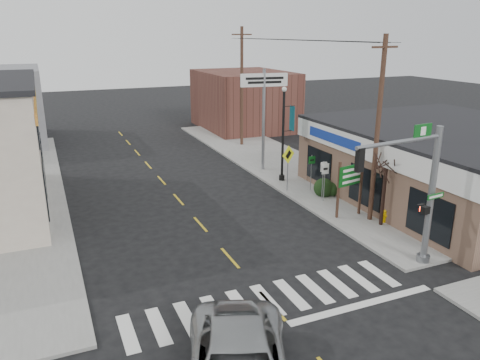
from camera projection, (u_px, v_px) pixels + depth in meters
name	position (u px, v px, depth m)	size (l,w,h in m)	color
ground	(272.00, 306.00, 16.56)	(140.00, 140.00, 0.00)	black
sidewalk_right	(304.00, 176.00, 31.31)	(6.00, 38.00, 0.13)	gray
sidewalk_left	(7.00, 215.00, 24.57)	(6.00, 38.00, 0.13)	gray
center_line	(200.00, 224.00, 23.57)	(0.12, 56.00, 0.01)	gold
crosswalk	(267.00, 300.00, 16.91)	(11.00, 2.20, 0.01)	silver
thrift_store	(452.00, 165.00, 26.65)	(12.00, 14.00, 4.00)	brown
bldg_distant_right	(244.00, 100.00, 46.51)	(8.00, 10.00, 5.60)	brown
traffic_signal_pole	(419.00, 183.00, 18.18)	(4.65, 0.37, 5.88)	slate
guide_sign	(351.00, 181.00, 23.76)	(1.69, 0.14, 2.96)	#472E21
fire_hydrant	(385.00, 216.00, 23.39)	(0.21, 0.21, 0.67)	#E5AA00
ped_crossing_sign	(288.00, 160.00, 27.63)	(1.08, 0.08, 2.78)	gray
lamp_post	(284.00, 127.00, 29.19)	(0.77, 0.61, 5.96)	black
dance_center_sign	(264.00, 95.00, 31.10)	(3.22, 0.20, 6.84)	gray
bare_tree	(387.00, 159.00, 22.20)	(2.16, 2.16, 4.31)	black
shrub_front	(424.00, 209.00, 23.99)	(1.16, 1.16, 0.87)	#243D1A
shrub_back	(324.00, 188.00, 27.32)	(1.16, 1.16, 0.87)	black
utility_pole_near	(378.00, 129.00, 22.51)	(1.58, 0.24, 9.07)	#443820
utility_pole_far	(242.00, 86.00, 38.36)	(1.67, 0.25, 9.58)	#3F291A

